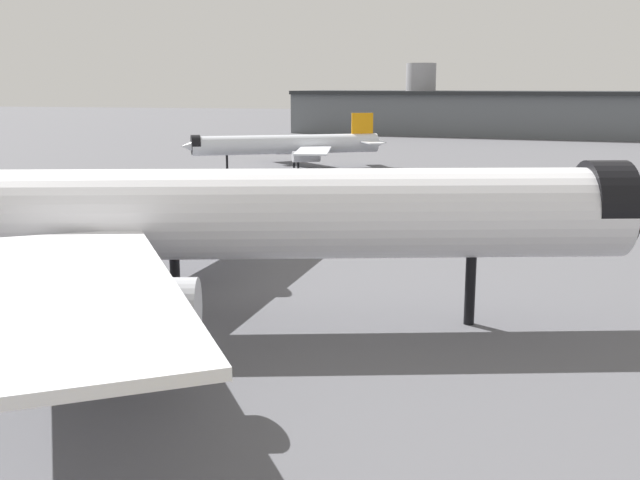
% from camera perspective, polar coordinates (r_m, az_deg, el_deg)
% --- Properties ---
extents(ground, '(900.00, 900.00, 0.00)m').
position_cam_1_polar(ground, '(50.28, -11.72, -7.22)').
color(ground, '#56565B').
extents(airliner_near_gate, '(62.07, 55.50, 17.39)m').
position_cam_1_polar(airliner_near_gate, '(49.80, -9.14, 1.81)').
color(airliner_near_gate, white).
rests_on(airliner_near_gate, ground).
extents(airliner_far_taxiway, '(38.00, 34.25, 10.69)m').
position_cam_1_polar(airliner_far_taxiway, '(145.76, -2.44, 7.31)').
color(airliner_far_taxiway, silver).
rests_on(airliner_far_taxiway, ground).
extents(terminal_building, '(183.91, 51.56, 23.11)m').
position_cam_1_polar(terminal_building, '(248.92, 18.67, 9.17)').
color(terminal_building, slate).
rests_on(terminal_building, ground).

